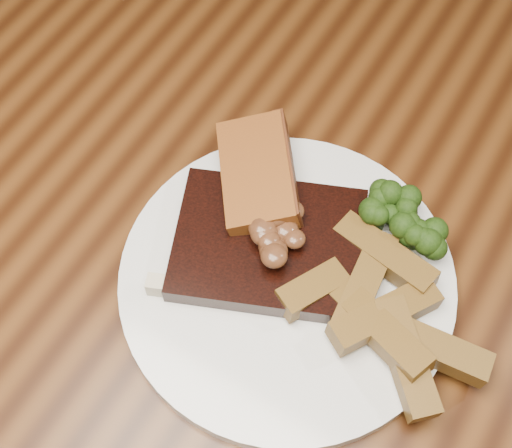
{
  "coord_description": "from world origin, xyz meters",
  "views": [
    {
      "loc": [
        0.17,
        -0.26,
        1.33
      ],
      "look_at": [
        0.01,
        -0.0,
        0.78
      ],
      "focal_mm": 50.0,
      "sensor_mm": 36.0,
      "label": 1
    }
  ],
  "objects_px": {
    "plate": "(287,281)",
    "steak": "(269,245)",
    "garlic_bread": "(257,186)",
    "potato_wedges": "(370,299)",
    "dining_table": "(248,273)"
  },
  "relations": [
    {
      "from": "plate",
      "to": "steak",
      "type": "xyz_separation_m",
      "value": [
        -0.03,
        0.01,
        0.02
      ]
    },
    {
      "from": "garlic_bread",
      "to": "plate",
      "type": "bearing_deg",
      "value": 10.69
    },
    {
      "from": "garlic_bread",
      "to": "potato_wedges",
      "type": "distance_m",
      "value": 0.15
    },
    {
      "from": "steak",
      "to": "plate",
      "type": "bearing_deg",
      "value": -49.88
    },
    {
      "from": "plate",
      "to": "garlic_bread",
      "type": "height_order",
      "value": "garlic_bread"
    },
    {
      "from": "plate",
      "to": "potato_wedges",
      "type": "height_order",
      "value": "potato_wedges"
    },
    {
      "from": "steak",
      "to": "potato_wedges",
      "type": "height_order",
      "value": "same"
    },
    {
      "from": "steak",
      "to": "potato_wedges",
      "type": "relative_size",
      "value": 1.29
    },
    {
      "from": "dining_table",
      "to": "steak",
      "type": "relative_size",
      "value": 9.86
    },
    {
      "from": "steak",
      "to": "potato_wedges",
      "type": "bearing_deg",
      "value": -22.62
    },
    {
      "from": "dining_table",
      "to": "plate",
      "type": "distance_m",
      "value": 0.12
    },
    {
      "from": "dining_table",
      "to": "garlic_bread",
      "type": "xyz_separation_m",
      "value": [
        -0.01,
        0.03,
        0.12
      ]
    },
    {
      "from": "dining_table",
      "to": "garlic_bread",
      "type": "bearing_deg",
      "value": 105.36
    },
    {
      "from": "steak",
      "to": "garlic_bread",
      "type": "bearing_deg",
      "value": 107.85
    },
    {
      "from": "steak",
      "to": "garlic_bread",
      "type": "height_order",
      "value": "same"
    }
  ]
}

